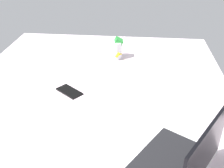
# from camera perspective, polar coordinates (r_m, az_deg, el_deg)

# --- Properties ---
(bed_mattress) EXTENTS (1.80, 1.40, 0.18)m
(bed_mattress) POSITION_cam_1_polar(r_m,az_deg,el_deg) (1.37, -3.99, -6.45)
(bed_mattress) COLOR silver
(bed_mattress) RESTS_ON ground
(laptop) EXTENTS (0.40, 0.37, 0.23)m
(laptop) POSITION_cam_1_polar(r_m,az_deg,el_deg) (0.97, 13.74, -15.30)
(laptop) COLOR silver
(laptop) RESTS_ON bed_mattress
(snack_cup) EXTENTS (0.10, 0.10, 0.14)m
(snack_cup) POSITION_cam_1_polar(r_m,az_deg,el_deg) (1.72, 0.72, 7.40)
(snack_cup) COLOR silver
(snack_cup) RESTS_ON bed_mattress
(cell_phone) EXTENTS (0.14, 0.15, 0.01)m
(cell_phone) POSITION_cam_1_polar(r_m,az_deg,el_deg) (1.38, -9.03, -1.56)
(cell_phone) COLOR black
(cell_phone) RESTS_ON bed_mattress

